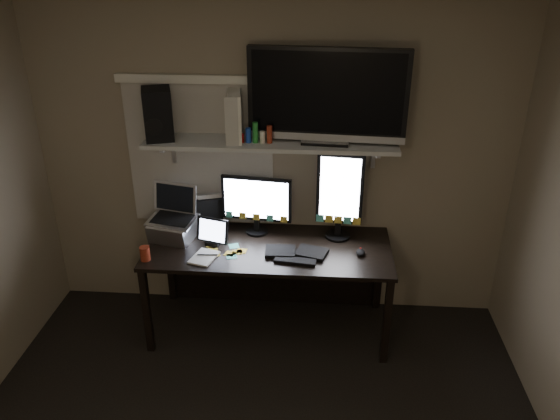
# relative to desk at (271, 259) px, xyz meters

# --- Properties ---
(ceiling) EXTENTS (3.60, 3.60, 0.00)m
(ceiling) POSITION_rel_desk_xyz_m (0.00, -1.55, 1.95)
(ceiling) COLOR silver
(ceiling) RESTS_ON back_wall
(back_wall) EXTENTS (3.60, 0.00, 3.60)m
(back_wall) POSITION_rel_desk_xyz_m (0.00, 0.25, 0.70)
(back_wall) COLOR gray
(back_wall) RESTS_ON floor
(window_blinds) EXTENTS (1.10, 0.02, 1.10)m
(window_blinds) POSITION_rel_desk_xyz_m (-0.55, 0.24, 0.75)
(window_blinds) COLOR beige
(window_blinds) RESTS_ON back_wall
(desk) EXTENTS (1.80, 0.75, 0.73)m
(desk) POSITION_rel_desk_xyz_m (0.00, 0.00, 0.00)
(desk) COLOR black
(desk) RESTS_ON floor
(wall_shelf) EXTENTS (1.80, 0.35, 0.03)m
(wall_shelf) POSITION_rel_desk_xyz_m (0.00, 0.08, 0.91)
(wall_shelf) COLOR #B3B4AE
(wall_shelf) RESTS_ON back_wall
(monitor_landscape) EXTENTS (0.54, 0.12, 0.47)m
(monitor_landscape) POSITION_rel_desk_xyz_m (-0.11, 0.10, 0.41)
(monitor_landscape) COLOR black
(monitor_landscape) RESTS_ON desk
(monitor_portrait) EXTENTS (0.35, 0.10, 0.69)m
(monitor_portrait) POSITION_rel_desk_xyz_m (0.51, 0.07, 0.52)
(monitor_portrait) COLOR black
(monitor_portrait) RESTS_ON desk
(keyboard) EXTENTS (0.47, 0.24, 0.03)m
(keyboard) POSITION_rel_desk_xyz_m (0.20, -0.21, 0.19)
(keyboard) COLOR black
(keyboard) RESTS_ON desk
(mouse) EXTENTS (0.07, 0.10, 0.04)m
(mouse) POSITION_rel_desk_xyz_m (0.67, -0.19, 0.19)
(mouse) COLOR black
(mouse) RESTS_ON desk
(notepad) EXTENTS (0.21, 0.25, 0.01)m
(notepad) POSITION_rel_desk_xyz_m (-0.44, -0.32, 0.18)
(notepad) COLOR beige
(notepad) RESTS_ON desk
(tablet) EXTENTS (0.27, 0.17, 0.22)m
(tablet) POSITION_rel_desk_xyz_m (-0.41, -0.12, 0.29)
(tablet) COLOR black
(tablet) RESTS_ON desk
(file_sorter) EXTENTS (0.24, 0.16, 0.28)m
(file_sorter) POSITION_rel_desk_xyz_m (-0.50, 0.15, 0.31)
(file_sorter) COLOR black
(file_sorter) RESTS_ON desk
(laptop) EXTENTS (0.41, 0.36, 0.40)m
(laptop) POSITION_rel_desk_xyz_m (-0.73, -0.05, 0.37)
(laptop) COLOR silver
(laptop) RESTS_ON desk
(cup) EXTENTS (0.08, 0.08, 0.10)m
(cup) POSITION_rel_desk_xyz_m (-0.85, -0.37, 0.23)
(cup) COLOR maroon
(cup) RESTS_ON desk
(sticky_notes) EXTENTS (0.33, 0.25, 0.00)m
(sticky_notes) POSITION_rel_desk_xyz_m (-0.28, -0.22, 0.18)
(sticky_notes) COLOR gold
(sticky_notes) RESTS_ON desk
(tv) EXTENTS (1.11, 0.29, 0.66)m
(tv) POSITION_rel_desk_xyz_m (0.39, 0.08, 1.26)
(tv) COLOR black
(tv) RESTS_ON wall_shelf
(game_console) EXTENTS (0.13, 0.30, 0.34)m
(game_console) POSITION_rel_desk_xyz_m (-0.25, 0.10, 1.10)
(game_console) COLOR silver
(game_console) RESTS_ON wall_shelf
(speaker) EXTENTS (0.26, 0.29, 0.36)m
(speaker) POSITION_rel_desk_xyz_m (-0.80, 0.08, 1.11)
(speaker) COLOR black
(speaker) RESTS_ON wall_shelf
(bottles) EXTENTS (0.24, 0.13, 0.15)m
(bottles) POSITION_rel_desk_xyz_m (-0.10, 0.04, 1.00)
(bottles) COLOR #A50F0C
(bottles) RESTS_ON wall_shelf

